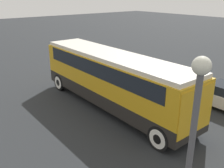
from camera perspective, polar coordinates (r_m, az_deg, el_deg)
name	(u,v)px	position (r m, az deg, el deg)	size (l,w,h in m)	color
ground_plane	(112,107)	(15.11, 0.00, -5.27)	(120.00, 120.00, 0.00)	#26282B
tour_bus	(113,76)	(14.29, 0.24, 1.81)	(11.19, 2.53, 3.28)	black
parked_car_mid	(175,80)	(18.26, 14.21, 0.98)	(4.66, 1.92, 1.38)	#7A6B5B
lamp_post	(194,126)	(6.44, 18.21, -9.13)	(0.44, 0.44, 5.19)	#515156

